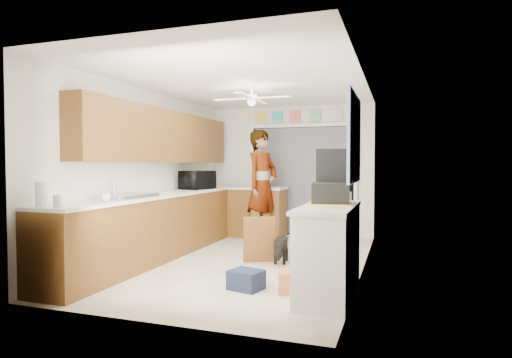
% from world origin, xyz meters
% --- Properties ---
extents(floor, '(5.00, 5.00, 0.00)m').
position_xyz_m(floor, '(0.00, 0.00, 0.00)').
color(floor, beige).
rests_on(floor, ground).
extents(ceiling, '(5.00, 5.00, 0.00)m').
position_xyz_m(ceiling, '(0.00, 0.00, 2.50)').
color(ceiling, white).
rests_on(ceiling, ground).
extents(wall_back, '(3.20, 0.00, 3.20)m').
position_xyz_m(wall_back, '(0.00, 2.50, 1.25)').
color(wall_back, silver).
rests_on(wall_back, ground).
extents(wall_front, '(3.20, 0.00, 3.20)m').
position_xyz_m(wall_front, '(0.00, -2.50, 1.25)').
color(wall_front, silver).
rests_on(wall_front, ground).
extents(wall_left, '(0.00, 5.00, 5.00)m').
position_xyz_m(wall_left, '(-1.60, 0.00, 1.25)').
color(wall_left, silver).
rests_on(wall_left, ground).
extents(wall_right, '(0.00, 5.00, 5.00)m').
position_xyz_m(wall_right, '(1.60, 0.00, 1.25)').
color(wall_right, silver).
rests_on(wall_right, ground).
extents(left_base_cabinets, '(0.60, 4.80, 0.90)m').
position_xyz_m(left_base_cabinets, '(-1.30, 0.00, 0.45)').
color(left_base_cabinets, brown).
rests_on(left_base_cabinets, floor).
extents(left_countertop, '(0.62, 4.80, 0.04)m').
position_xyz_m(left_countertop, '(-1.29, 0.00, 0.92)').
color(left_countertop, white).
rests_on(left_countertop, left_base_cabinets).
extents(upper_cabinets, '(0.32, 4.00, 0.80)m').
position_xyz_m(upper_cabinets, '(-1.44, 0.20, 1.80)').
color(upper_cabinets, brown).
rests_on(upper_cabinets, wall_left).
extents(sink_basin, '(0.50, 0.76, 0.06)m').
position_xyz_m(sink_basin, '(-1.29, -1.00, 0.95)').
color(sink_basin, silver).
rests_on(sink_basin, left_countertop).
extents(faucet, '(0.03, 0.03, 0.22)m').
position_xyz_m(faucet, '(-1.48, -1.00, 1.05)').
color(faucet, silver).
rests_on(faucet, left_countertop).
extents(peninsula_base, '(1.00, 0.60, 0.90)m').
position_xyz_m(peninsula_base, '(-0.50, 2.00, 0.45)').
color(peninsula_base, brown).
rests_on(peninsula_base, floor).
extents(peninsula_top, '(1.04, 0.64, 0.04)m').
position_xyz_m(peninsula_top, '(-0.50, 2.00, 0.92)').
color(peninsula_top, white).
rests_on(peninsula_top, peninsula_base).
extents(back_opening_recess, '(2.00, 0.06, 2.10)m').
position_xyz_m(back_opening_recess, '(0.25, 2.47, 1.05)').
color(back_opening_recess, black).
rests_on(back_opening_recess, wall_back).
extents(curtain_panel, '(1.90, 0.03, 2.05)m').
position_xyz_m(curtain_panel, '(0.25, 2.43, 1.05)').
color(curtain_panel, slate).
rests_on(curtain_panel, wall_back).
extents(door_trim_left, '(0.06, 0.04, 2.10)m').
position_xyz_m(door_trim_left, '(-0.77, 2.44, 1.05)').
color(door_trim_left, white).
rests_on(door_trim_left, wall_back).
extents(door_trim_right, '(0.06, 0.04, 2.10)m').
position_xyz_m(door_trim_right, '(1.27, 2.44, 1.05)').
color(door_trim_right, white).
rests_on(door_trim_right, wall_back).
extents(door_trim_head, '(2.10, 0.04, 0.06)m').
position_xyz_m(door_trim_head, '(0.25, 2.44, 2.12)').
color(door_trim_head, white).
rests_on(door_trim_head, wall_back).
extents(header_frame_0, '(0.22, 0.02, 0.22)m').
position_xyz_m(header_frame_0, '(-0.60, 2.47, 2.30)').
color(header_frame_0, gold).
rests_on(header_frame_0, wall_back).
extents(header_frame_1, '(0.22, 0.02, 0.22)m').
position_xyz_m(header_frame_1, '(-0.25, 2.47, 2.30)').
color(header_frame_1, '#47A7BD').
rests_on(header_frame_1, wall_back).
extents(header_frame_2, '(0.22, 0.02, 0.22)m').
position_xyz_m(header_frame_2, '(0.10, 2.47, 2.30)').
color(header_frame_2, '#DF6D53').
rests_on(header_frame_2, wall_back).
extents(header_frame_3, '(0.22, 0.02, 0.22)m').
position_xyz_m(header_frame_3, '(0.50, 2.47, 2.30)').
color(header_frame_3, '#6FC384').
rests_on(header_frame_3, wall_back).
extents(header_frame_4, '(0.22, 0.02, 0.22)m').
position_xyz_m(header_frame_4, '(0.90, 2.47, 2.30)').
color(header_frame_4, beige).
rests_on(header_frame_4, wall_back).
extents(route66_sign, '(0.22, 0.02, 0.26)m').
position_xyz_m(route66_sign, '(-0.95, 2.47, 2.30)').
color(route66_sign, silver).
rests_on(route66_sign, wall_back).
extents(right_counter_base, '(0.50, 1.40, 0.90)m').
position_xyz_m(right_counter_base, '(1.35, -1.20, 0.45)').
color(right_counter_base, white).
rests_on(right_counter_base, floor).
extents(right_counter_top, '(0.54, 1.44, 0.04)m').
position_xyz_m(right_counter_top, '(1.34, -1.20, 0.92)').
color(right_counter_top, white).
rests_on(right_counter_top, right_counter_base).
extents(abstract_painting, '(0.03, 1.15, 0.95)m').
position_xyz_m(abstract_painting, '(1.58, -1.00, 1.65)').
color(abstract_painting, '#DC51C8').
rests_on(abstract_painting, wall_right).
extents(ceiling_fan, '(1.14, 1.14, 0.24)m').
position_xyz_m(ceiling_fan, '(0.00, 0.20, 2.32)').
color(ceiling_fan, white).
rests_on(ceiling_fan, ceiling).
extents(microwave, '(0.49, 0.64, 0.32)m').
position_xyz_m(microwave, '(-1.26, 0.99, 1.10)').
color(microwave, black).
rests_on(microwave, left_countertop).
extents(cup, '(0.11, 0.11, 0.09)m').
position_xyz_m(cup, '(-1.23, -1.49, 0.98)').
color(cup, white).
rests_on(cup, left_countertop).
extents(jar_b, '(0.09, 0.09, 0.12)m').
position_xyz_m(jar_b, '(-1.22, -2.25, 1.00)').
color(jar_b, silver).
rests_on(jar_b, left_countertop).
extents(paper_towel_roll, '(0.15, 0.15, 0.26)m').
position_xyz_m(paper_towel_roll, '(-1.42, -2.25, 1.07)').
color(paper_towel_roll, white).
rests_on(paper_towel_roll, left_countertop).
extents(suitcase, '(0.47, 0.58, 0.22)m').
position_xyz_m(suitcase, '(1.32, -0.96, 1.05)').
color(suitcase, black).
rests_on(suitcase, right_counter_top).
extents(suitcase_rim, '(0.52, 0.64, 0.02)m').
position_xyz_m(suitcase_rim, '(1.32, -0.96, 0.94)').
color(suitcase_rim, yellow).
rests_on(suitcase_rim, suitcase).
extents(suitcase_lid, '(0.42, 0.09, 0.50)m').
position_xyz_m(suitcase_lid, '(1.32, -0.67, 1.30)').
color(suitcase_lid, black).
rests_on(suitcase_lid, suitcase).
extents(cardboard_box, '(0.43, 0.37, 0.23)m').
position_xyz_m(cardboard_box, '(1.00, -1.25, 0.12)').
color(cardboard_box, '#B86139').
rests_on(cardboard_box, floor).
extents(navy_crate, '(0.41, 0.37, 0.21)m').
position_xyz_m(navy_crate, '(0.46, -1.31, 0.11)').
color(navy_crate, '#141E33').
rests_on(navy_crate, floor).
extents(cabinet_door_panel, '(0.47, 0.33, 0.65)m').
position_xyz_m(cabinet_door_panel, '(0.21, -0.07, 0.33)').
color(cabinet_door_panel, brown).
rests_on(cabinet_door_panel, floor).
extents(man, '(0.70, 0.84, 1.98)m').
position_xyz_m(man, '(-0.26, 1.52, 0.99)').
color(man, white).
rests_on(man, floor).
extents(dog, '(0.26, 0.51, 0.38)m').
position_xyz_m(dog, '(0.49, 0.05, 0.19)').
color(dog, black).
rests_on(dog, floor).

